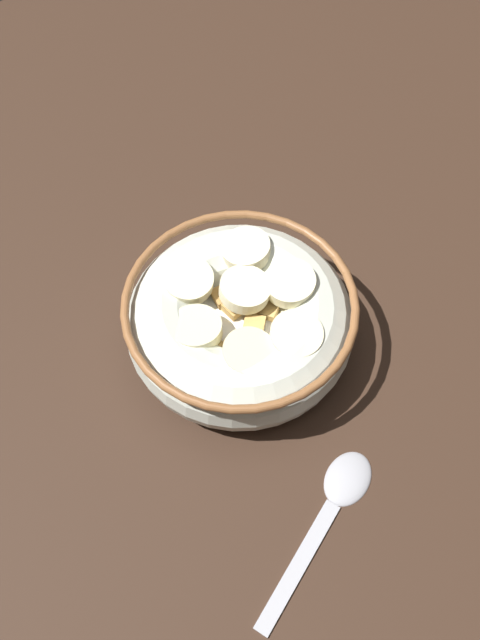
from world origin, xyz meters
TOP-DOWN VIEW (x-y plane):
  - ground_plane at (0.00, 0.00)cm, footprint 94.69×94.69cm
  - cereal_bowl at (0.01, 0.01)cm, footprint 16.16×16.16cm
  - spoon at (-3.18, -13.02)cm, footprint 13.11×5.55cm

SIDE VIEW (x-z plane):
  - ground_plane at x=0.00cm, z-range -2.00..0.00cm
  - spoon at x=-3.18cm, z-range -0.06..0.74cm
  - cereal_bowl at x=0.01cm, z-range 0.02..6.04cm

